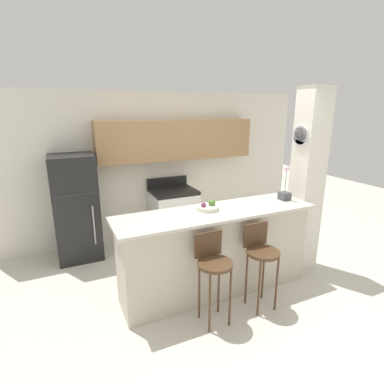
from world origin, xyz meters
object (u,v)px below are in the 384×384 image
refrigerator (76,208)px  stove_range (174,214)px  orchid_vase (285,191)px  fruit_bowl (208,207)px  bar_stool_left (213,264)px  bar_stool_right (261,253)px

refrigerator → stove_range: 1.63m
orchid_vase → fruit_bowl: size_ratio=1.71×
bar_stool_left → orchid_vase: (1.37, 0.52, 0.52)m
bar_stool_left → stove_range: bearing=79.6°
stove_range → bar_stool_right: (0.21, -2.20, 0.22)m
bar_stool_left → fruit_bowl: (0.23, 0.57, 0.44)m
refrigerator → stove_range: bearing=0.4°
bar_stool_left → fruit_bowl: 0.76m
bar_stool_left → bar_stool_right: (0.62, 0.00, 0.00)m
refrigerator → bar_stool_right: bearing=-50.5°
bar_stool_left → orchid_vase: 1.55m
stove_range → bar_stool_left: 2.25m
stove_range → fruit_bowl: fruit_bowl is taller
orchid_vase → refrigerator: bearing=146.7°
orchid_vase → fruit_bowl: orchid_vase is taller
orchid_vase → bar_stool_left: bearing=-159.3°
stove_range → fruit_bowl: (-0.17, -1.63, 0.65)m
bar_stool_left → bar_stool_right: size_ratio=1.00×
bar_stool_right → stove_range: bearing=95.5°
refrigerator → bar_stool_right: refrigerator is taller
orchid_vase → stove_range: bearing=119.6°
stove_range → bar_stool_right: 2.23m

